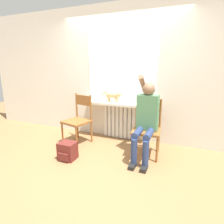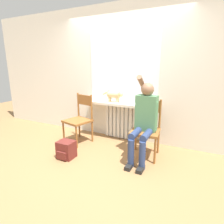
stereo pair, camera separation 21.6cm
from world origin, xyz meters
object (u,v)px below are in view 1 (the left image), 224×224
object	(u,v)px
person	(146,117)
backpack	(67,151)
chair_left	(78,119)
cat	(114,95)
chair_right	(147,127)

from	to	relation	value
person	backpack	bearing A→B (deg)	-154.05
backpack	chair_left	bearing A→B (deg)	106.81
person	cat	world-z (taller)	person
chair_right	person	world-z (taller)	person
chair_left	cat	xyz separation A→B (m)	(0.58, 0.45, 0.45)
chair_left	cat	distance (m)	0.86
chair_right	cat	size ratio (longest dim) A/B	2.09
chair_right	person	bearing A→B (deg)	-92.91
chair_left	chair_right	size ratio (longest dim) A/B	1.00
cat	chair_right	bearing A→B (deg)	-29.56
person	cat	size ratio (longest dim) A/B	2.98
person	backpack	xyz separation A→B (m)	(-1.17, -0.57, -0.56)
cat	backpack	distance (m)	1.44
backpack	cat	bearing A→B (deg)	72.01
chair_right	backpack	bearing A→B (deg)	-154.87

